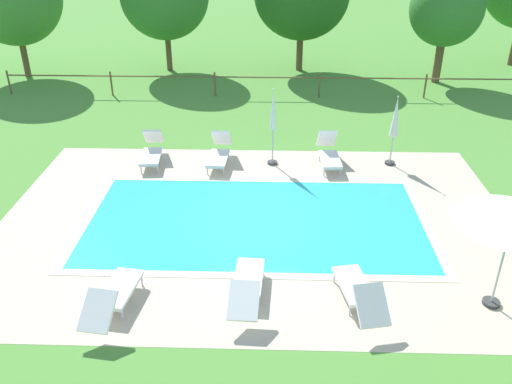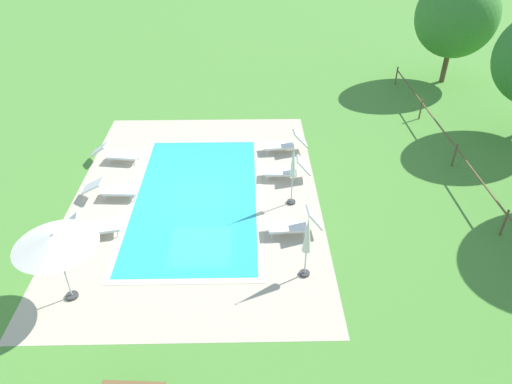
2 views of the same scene
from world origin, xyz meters
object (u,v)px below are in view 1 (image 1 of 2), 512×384
(sun_lounger_north_mid, at_px, (114,295))
(sun_lounger_south_near_corner, at_px, (152,151))
(sun_lounger_north_far, at_px, (329,153))
(sun_lounger_south_mid, at_px, (247,284))
(patio_umbrella_closed_row_centre, at_px, (273,117))
(tree_west_mid, at_px, (447,9))
(sun_lounger_north_near_steps, at_px, (219,152))
(patio_umbrella_closed_row_west, at_px, (395,121))
(sun_lounger_north_end, at_px, (359,291))

(sun_lounger_north_mid, xyz_separation_m, sun_lounger_south_near_corner, (-0.70, 7.22, 0.02))
(sun_lounger_north_far, distance_m, sun_lounger_south_near_corner, 5.69)
(sun_lounger_north_far, height_order, sun_lounger_south_mid, sun_lounger_north_far)
(sun_lounger_north_far, height_order, patio_umbrella_closed_row_centre, patio_umbrella_closed_row_centre)
(patio_umbrella_closed_row_centre, distance_m, tree_west_mid, 12.32)
(sun_lounger_south_mid, bearing_deg, sun_lounger_north_far, 71.02)
(sun_lounger_north_near_steps, bearing_deg, tree_west_mid, 45.26)
(sun_lounger_north_near_steps, bearing_deg, sun_lounger_north_far, 0.30)
(sun_lounger_north_far, xyz_separation_m, patio_umbrella_closed_row_centre, (-1.80, 0.03, 1.19))
(sun_lounger_north_near_steps, xyz_separation_m, sun_lounger_north_far, (3.51, 0.02, 0.01))
(sun_lounger_south_mid, distance_m, patio_umbrella_closed_row_centre, 6.86)
(sun_lounger_north_near_steps, bearing_deg, sun_lounger_south_mid, -79.80)
(sun_lounger_south_mid, bearing_deg, sun_lounger_south_near_corner, 116.61)
(sun_lounger_south_near_corner, xyz_separation_m, sun_lounger_south_mid, (3.39, -6.76, -0.03))
(patio_umbrella_closed_row_west, distance_m, patio_umbrella_closed_row_centre, 3.79)
(sun_lounger_north_near_steps, distance_m, sun_lounger_south_mid, 6.79)
(sun_lounger_north_far, xyz_separation_m, patio_umbrella_closed_row_west, (1.98, 0.13, 1.07))
(sun_lounger_north_near_steps, distance_m, patio_umbrella_closed_row_west, 5.60)
(sun_lounger_south_mid, height_order, tree_west_mid, tree_west_mid)
(sun_lounger_north_far, bearing_deg, sun_lounger_south_mid, -108.98)
(sun_lounger_north_near_steps, bearing_deg, sun_lounger_north_end, -63.04)
(sun_lounger_south_near_corner, bearing_deg, sun_lounger_north_far, -0.55)
(sun_lounger_north_near_steps, bearing_deg, patio_umbrella_closed_row_west, 1.55)
(sun_lounger_north_far, xyz_separation_m, sun_lounger_south_mid, (-2.31, -6.70, -0.04))
(sun_lounger_south_mid, bearing_deg, patio_umbrella_closed_row_centre, 85.70)
(sun_lounger_north_mid, height_order, sun_lounger_north_end, sun_lounger_north_end)
(patio_umbrella_closed_row_centre, xyz_separation_m, tree_west_mid, (7.70, 9.46, 1.74))
(sun_lounger_north_near_steps, bearing_deg, patio_umbrella_closed_row_centre, 1.47)
(sun_lounger_south_near_corner, bearing_deg, patio_umbrella_closed_row_west, 0.56)
(sun_lounger_north_far, height_order, sun_lounger_north_end, sun_lounger_north_far)
(sun_lounger_north_end, xyz_separation_m, tree_west_mid, (5.92, 16.37, 2.95))
(sun_lounger_north_mid, height_order, patio_umbrella_closed_row_centre, patio_umbrella_closed_row_centre)
(sun_lounger_north_far, bearing_deg, patio_umbrella_closed_row_west, 3.74)
(sun_lounger_south_near_corner, bearing_deg, sun_lounger_north_near_steps, -1.91)
(sun_lounger_north_near_steps, distance_m, sun_lounger_north_end, 7.71)
(sun_lounger_north_end, bearing_deg, sun_lounger_south_near_corner, 129.27)
(sun_lounger_north_mid, bearing_deg, sun_lounger_south_near_corner, 95.56)
(sun_lounger_north_far, distance_m, sun_lounger_south_mid, 7.09)
(sun_lounger_north_mid, xyz_separation_m, patio_umbrella_closed_row_centre, (3.19, 7.19, 1.22))
(sun_lounger_north_mid, bearing_deg, sun_lounger_north_near_steps, 78.29)
(sun_lounger_south_near_corner, xyz_separation_m, patio_umbrella_closed_row_centre, (3.89, -0.03, 1.20))
(patio_umbrella_closed_row_west, relative_size, patio_umbrella_closed_row_centre, 0.91)
(sun_lounger_north_end, bearing_deg, sun_lounger_north_mid, -176.89)
(patio_umbrella_closed_row_centre, bearing_deg, sun_lounger_north_mid, -113.93)
(patio_umbrella_closed_row_centre, bearing_deg, tree_west_mid, 50.83)
(sun_lounger_north_far, bearing_deg, sun_lounger_north_end, -90.11)
(sun_lounger_north_near_steps, distance_m, sun_lounger_south_near_corner, 2.18)
(sun_lounger_south_near_corner, xyz_separation_m, patio_umbrella_closed_row_west, (7.68, 0.08, 1.08))
(sun_lounger_north_end, bearing_deg, sun_lounger_north_far, 89.89)
(sun_lounger_south_near_corner, bearing_deg, sun_lounger_north_mid, -84.44)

